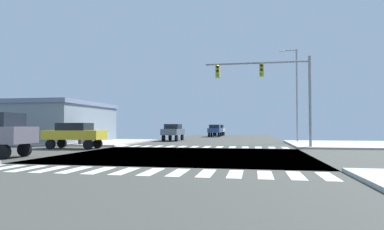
% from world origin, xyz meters
% --- Properties ---
extents(ground, '(90.00, 90.00, 0.05)m').
position_xyz_m(ground, '(0.00, 0.00, -0.03)').
color(ground, '#3F3F39').
extents(sidewalk_corner_ne, '(12.00, 12.00, 0.14)m').
position_xyz_m(sidewalk_corner_ne, '(13.00, 12.00, 0.07)').
color(sidewalk_corner_ne, '#B2ADA3').
rests_on(sidewalk_corner_ne, ground).
extents(sidewalk_corner_nw, '(12.00, 12.00, 0.14)m').
position_xyz_m(sidewalk_corner_nw, '(-13.00, 12.00, 0.07)').
color(sidewalk_corner_nw, '#B5A8A5').
rests_on(sidewalk_corner_nw, ground).
extents(crosswalk_near, '(13.50, 2.00, 0.01)m').
position_xyz_m(crosswalk_near, '(-0.25, -7.30, 0.00)').
color(crosswalk_near, white).
rests_on(crosswalk_near, ground).
extents(crosswalk_far, '(13.50, 2.00, 0.01)m').
position_xyz_m(crosswalk_far, '(-0.25, 7.30, 0.00)').
color(crosswalk_far, white).
rests_on(crosswalk_far, ground).
extents(traffic_signal_mast, '(7.87, 0.55, 6.87)m').
position_xyz_m(traffic_signal_mast, '(5.00, 6.79, 5.12)').
color(traffic_signal_mast, gray).
rests_on(traffic_signal_mast, ground).
extents(street_lamp, '(1.78, 0.32, 9.41)m').
position_xyz_m(street_lamp, '(7.99, 15.72, 5.52)').
color(street_lamp, gray).
rests_on(street_lamp, ground).
extents(bank_building, '(13.10, 11.19, 4.07)m').
position_xyz_m(bank_building, '(-17.51, 12.15, 2.04)').
color(bank_building, gray).
rests_on(bank_building, ground).
extents(sedan_nearside_1, '(1.80, 4.30, 1.88)m').
position_xyz_m(sedan_nearside_1, '(-2.00, 38.63, 1.12)').
color(sedan_nearside_1, black).
rests_on(sedan_nearside_1, ground).
extents(sedan_crossing_3, '(4.30, 1.80, 1.88)m').
position_xyz_m(sedan_crossing_3, '(-9.01, 3.50, 1.12)').
color(sedan_crossing_3, black).
rests_on(sedan_crossing_3, ground).
extents(sedan_trailing_5, '(1.80, 4.30, 1.88)m').
position_xyz_m(sedan_trailing_5, '(-5.00, 17.45, 1.12)').
color(sedan_trailing_5, black).
rests_on(sedan_trailing_5, ground).
extents(sedan_middle_6, '(1.80, 4.30, 1.88)m').
position_xyz_m(sedan_middle_6, '(-2.00, 32.42, 1.12)').
color(sedan_middle_6, black).
rests_on(sedan_middle_6, ground).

